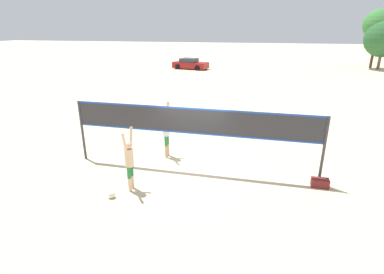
# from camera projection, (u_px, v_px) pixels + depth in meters

# --- Properties ---
(ground_plane) EXTENTS (200.00, 200.00, 0.00)m
(ground_plane) POSITION_uv_depth(u_px,v_px,m) (192.00, 170.00, 11.22)
(ground_plane) COLOR beige
(volleyball_net) EXTENTS (9.00, 0.10, 2.40)m
(volleyball_net) POSITION_uv_depth(u_px,v_px,m) (192.00, 125.00, 10.60)
(volleyball_net) COLOR #38383D
(volleyball_net) RESTS_ON ground_plane
(player_spiker) EXTENTS (0.28, 0.70, 2.09)m
(player_spiker) POSITION_uv_depth(u_px,v_px,m) (129.00, 159.00, 9.50)
(player_spiker) COLOR beige
(player_spiker) RESTS_ON ground_plane
(player_blocker) EXTENTS (0.28, 0.72, 2.25)m
(player_blocker) POSITION_uv_depth(u_px,v_px,m) (166.00, 129.00, 12.01)
(player_blocker) COLOR tan
(player_blocker) RESTS_ON ground_plane
(volleyball) EXTENTS (0.24, 0.24, 0.24)m
(volleyball) POSITION_uv_depth(u_px,v_px,m) (111.00, 194.00, 9.36)
(volleyball) COLOR silver
(volleyball) RESTS_ON ground_plane
(gear_bag) EXTENTS (0.56, 0.31, 0.30)m
(gear_bag) POSITION_uv_depth(u_px,v_px,m) (320.00, 183.00, 9.99)
(gear_bag) COLOR maroon
(gear_bag) RESTS_ON ground_plane
(parked_car_near) EXTENTS (4.70, 2.77, 1.34)m
(parked_car_near) POSITION_uv_depth(u_px,v_px,m) (190.00, 64.00, 38.29)
(parked_car_near) COLOR maroon
(parked_car_near) RESTS_ON ground_plane
(tree_left_cluster) EXTENTS (3.67, 3.67, 7.24)m
(tree_left_cluster) POSITION_uv_depth(u_px,v_px,m) (379.00, 24.00, 37.42)
(tree_left_cluster) COLOR #4C3823
(tree_left_cluster) RESTS_ON ground_plane
(tree_right_cluster) EXTENTS (4.56, 4.56, 6.05)m
(tree_right_cluster) POSITION_uv_depth(u_px,v_px,m) (384.00, 38.00, 36.86)
(tree_right_cluster) COLOR brown
(tree_right_cluster) RESTS_ON ground_plane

